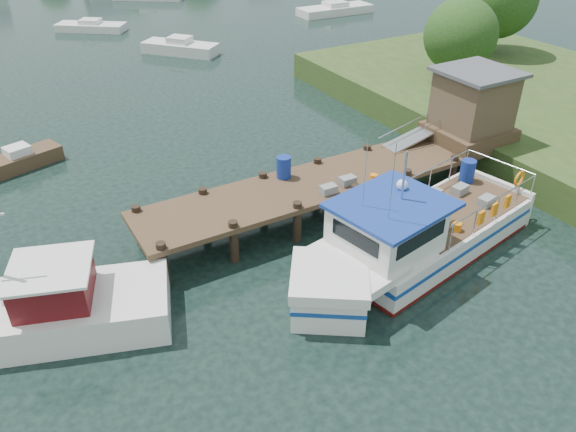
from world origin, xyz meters
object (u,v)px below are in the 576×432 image
work_boat (24,313)px  moored_c (335,9)px  dock (426,132)px  lobster_boat (410,239)px  moored_rowboat (20,160)px  moored_d (91,27)px  moored_b (180,47)px

work_boat → moored_c: bearing=62.9°
dock → lobster_boat: lobster_boat is taller
lobster_boat → moored_c: lobster_boat is taller
lobster_boat → moored_c: bearing=48.6°
lobster_boat → moored_c: 38.54m
dock → moored_rowboat: dock is taller
dock → moored_c: size_ratio=2.33×
lobster_boat → moored_d: size_ratio=1.95×
moored_c → work_boat: bearing=-124.4°
moored_d → moored_b: bearing=-91.6°
moored_b → dock: bearing=-71.2°
lobster_boat → moored_rowboat: lobster_boat is taller
moored_d → moored_c: bearing=-36.5°
lobster_boat → moored_rowboat: size_ratio=2.90×
work_boat → moored_rowboat: 11.53m
work_boat → moored_rowboat: (1.39, 11.44, -0.35)m
work_boat → moored_d: bearing=92.6°
moored_b → moored_d: size_ratio=0.95×
moored_b → moored_c: (17.07, 5.14, -0.04)m
dock → moored_c: dock is taller
moored_c → moored_d: bearing=178.4°
lobster_boat → moored_c: (19.53, 33.22, -0.54)m
dock → moored_b: 23.88m
work_boat → moored_b: bearing=79.3°
dock → moored_d: (-6.00, 33.77, -1.89)m
dock → moored_c: 32.63m
moored_rowboat → moored_b: (12.88, 13.77, 0.06)m
dock → lobster_boat: (-4.43, -4.35, -1.29)m
lobster_boat → moored_c: size_ratio=1.55×
dock → moored_d: 34.35m
work_boat → dock: bearing=24.0°
moored_rowboat → moored_d: bearing=82.3°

